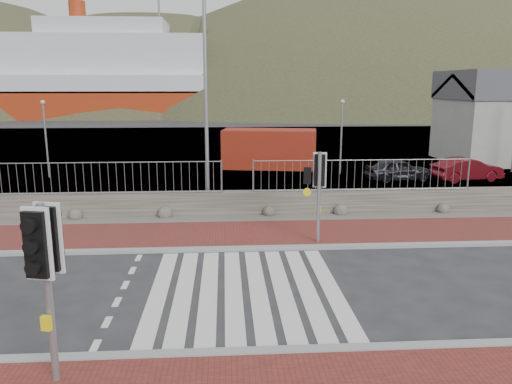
{
  "coord_description": "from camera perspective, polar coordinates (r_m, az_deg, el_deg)",
  "views": [
    {
      "loc": [
        -0.47,
        -11.4,
        4.92
      ],
      "look_at": [
        0.44,
        3.0,
        1.8
      ],
      "focal_mm": 35.0,
      "sensor_mm": 36.0,
      "label": 1
    }
  ],
  "objects": [
    {
      "name": "ground",
      "position": [
        12.42,
        -1.19,
        -11.15
      ],
      "size": [
        220.0,
        220.0,
        0.0
      ],
      "primitive_type": "plane",
      "color": "#28282B",
      "rests_on": "ground"
    },
    {
      "name": "traffic_signal_far",
      "position": [
        15.4,
        7.1,
        1.58
      ],
      "size": [
        0.72,
        0.36,
        2.92
      ],
      "rotation": [
        0.0,
        0.0,
        2.91
      ],
      "color": "gray",
      "rests_on": "ground"
    },
    {
      "name": "kerb_near",
      "position": [
        9.72,
        -0.4,
        -17.89
      ],
      "size": [
        40.0,
        0.25,
        0.12
      ],
      "primitive_type": "cube",
      "color": "gray",
      "rests_on": "ground"
    },
    {
      "name": "traffic_signal_near",
      "position": [
        8.64,
        -22.96,
        -6.8
      ],
      "size": [
        0.5,
        0.36,
        3.13
      ],
      "rotation": [
        0.0,
        0.0,
        -0.23
      ],
      "color": "gray",
      "rests_on": "ground"
    },
    {
      "name": "hills_backdrop",
      "position": [
        103.41,
        0.51,
        -3.52
      ],
      "size": [
        254.0,
        90.0,
        100.0
      ],
      "color": "#2F3620",
      "rests_on": "ground"
    },
    {
      "name": "car_b",
      "position": [
        28.19,
        22.95,
        2.41
      ],
      "size": [
        3.83,
        1.89,
        1.21
      ],
      "primitive_type": "imported",
      "rotation": [
        0.0,
        0.0,
        1.74
      ],
      "color": "#580C13",
      "rests_on": "ground"
    },
    {
      "name": "streetlight",
      "position": [
        19.5,
        -5.34,
        11.45
      ],
      "size": [
        1.77,
        0.29,
        8.33
      ],
      "rotation": [
        0.0,
        0.0,
        -0.06
      ],
      "color": "gray",
      "rests_on": "ground"
    },
    {
      "name": "ferry",
      "position": [
        82.9,
        -21.04,
        11.7
      ],
      "size": [
        50.0,
        16.0,
        20.0
      ],
      "color": "maroon",
      "rests_on": "ground"
    },
    {
      "name": "quay",
      "position": [
        39.6,
        -2.93,
        5.03
      ],
      "size": [
        120.0,
        40.0,
        0.5
      ],
      "primitive_type": "cube",
      "color": "#4C4C4F",
      "rests_on": "ground"
    },
    {
      "name": "gravel_strip",
      "position": [
        18.56,
        -2.05,
        -3.1
      ],
      "size": [
        40.0,
        1.5,
        0.06
      ],
      "primitive_type": "cube",
      "color": "#59544C",
      "rests_on": "ground"
    },
    {
      "name": "water",
      "position": [
        74.46,
        -3.29,
        8.37
      ],
      "size": [
        220.0,
        50.0,
        0.05
      ],
      "primitive_type": "cube",
      "color": "#3F4C54",
      "rests_on": "ground"
    },
    {
      "name": "railing",
      "position": [
        18.81,
        -2.15,
        2.69
      ],
      "size": [
        18.07,
        0.07,
        1.22
      ],
      "color": "gray",
      "rests_on": "stone_wall"
    },
    {
      "name": "zebra_crossing",
      "position": [
        12.42,
        -1.19,
        -11.12
      ],
      "size": [
        4.62,
        5.6,
        0.01
      ],
      "color": "silver",
      "rests_on": "ground"
    },
    {
      "name": "kerb_far",
      "position": [
        15.2,
        -1.68,
        -6.5
      ],
      "size": [
        40.0,
        0.25,
        0.12
      ],
      "primitive_type": "cube",
      "color": "gray",
      "rests_on": "ground"
    },
    {
      "name": "stone_wall",
      "position": [
        19.23,
        -2.13,
        -1.27
      ],
      "size": [
        40.0,
        0.6,
        0.9
      ],
      "primitive_type": "cube",
      "color": "#49453C",
      "rests_on": "ground"
    },
    {
      "name": "car_a",
      "position": [
        27.06,
        15.94,
        2.48
      ],
      "size": [
        3.54,
        1.76,
        1.16
      ],
      "primitive_type": "imported",
      "rotation": [
        0.0,
        0.0,
        1.69
      ],
      "color": "black",
      "rests_on": "ground"
    },
    {
      "name": "sidewalk_far",
      "position": [
        16.63,
        -1.86,
        -4.88
      ],
      "size": [
        40.0,
        3.0,
        0.08
      ],
      "primitive_type": "cube",
      "color": "brown",
      "rests_on": "ground"
    },
    {
      "name": "shipping_container",
      "position": [
        30.06,
        1.55,
        4.97
      ],
      "size": [
        5.83,
        3.21,
        2.3
      ],
      "primitive_type": "cube",
      "rotation": [
        0.0,
        0.0,
        -0.17
      ],
      "color": "#90320F",
      "rests_on": "ground"
    }
  ]
}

